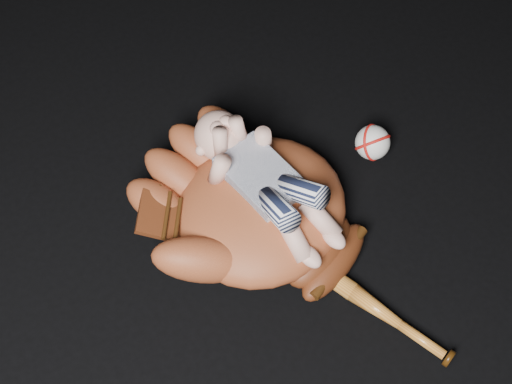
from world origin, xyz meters
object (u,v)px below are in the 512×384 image
baseball_bat (363,299)px  baseball (373,142)px  newborn_baby (271,184)px  baseball_glove (262,205)px

baseball_bat → baseball: (0.23, 0.27, 0.02)m
baseball → newborn_baby: bearing=-175.6°
baseball_glove → baseball_bat: bearing=-96.4°
baseball_bat → baseball: size_ratio=5.19×
baseball_glove → newborn_baby: bearing=-19.3°
baseball_glove → baseball_bat: baseball_glove is taller
baseball_glove → baseball: 0.30m
newborn_baby → baseball_bat: newborn_baby is taller
newborn_baby → baseball: size_ratio=4.99×
baseball_bat → newborn_baby: bearing=100.6°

